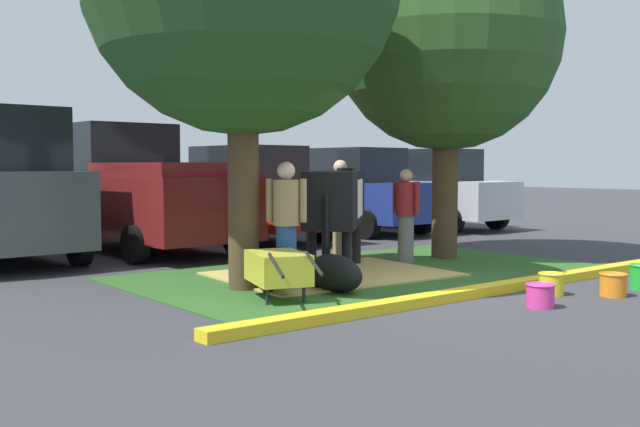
{
  "coord_description": "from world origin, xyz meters",
  "views": [
    {
      "loc": [
        -6.84,
        -6.36,
        1.61
      ],
      "look_at": [
        -0.07,
        2.15,
        0.9
      ],
      "focal_mm": 41.38,
      "sensor_mm": 36.0,
      "label": 1
    }
  ],
  "objects_px": {
    "wheelbarrow": "(277,268)",
    "bucket_yellow": "(551,283)",
    "person_visitor_near": "(406,213)",
    "bucket_pink": "(540,295)",
    "cow_holstein": "(336,199)",
    "sedan_silver": "(430,190)",
    "shade_tree_right": "(447,38)",
    "pickup_truck_maroon": "(137,192)",
    "person_visitor_far": "(340,206)",
    "sedan_red": "(248,195)",
    "calf_lying": "(333,273)",
    "bucket_orange": "(613,284)",
    "sedan_blue": "(352,191)",
    "person_handler": "(286,222)"
  },
  "relations": [
    {
      "from": "person_handler",
      "to": "bucket_pink",
      "type": "relative_size",
      "value": 4.91
    },
    {
      "from": "wheelbarrow",
      "to": "sedan_red",
      "type": "height_order",
      "value": "sedan_red"
    },
    {
      "from": "person_visitor_far",
      "to": "pickup_truck_maroon",
      "type": "distance_m",
      "value": 4.09
    },
    {
      "from": "calf_lying",
      "to": "sedan_blue",
      "type": "bearing_deg",
      "value": 47.37
    },
    {
      "from": "person_visitor_far",
      "to": "pickup_truck_maroon",
      "type": "bearing_deg",
      "value": 121.1
    },
    {
      "from": "shade_tree_right",
      "to": "sedan_silver",
      "type": "distance_m",
      "value": 6.9
    },
    {
      "from": "bucket_pink",
      "to": "bucket_yellow",
      "type": "bearing_deg",
      "value": 26.46
    },
    {
      "from": "wheelbarrow",
      "to": "bucket_pink",
      "type": "height_order",
      "value": "wheelbarrow"
    },
    {
      "from": "calf_lying",
      "to": "bucket_yellow",
      "type": "distance_m",
      "value": 2.73
    },
    {
      "from": "person_visitor_near",
      "to": "bucket_pink",
      "type": "relative_size",
      "value": 4.6
    },
    {
      "from": "bucket_pink",
      "to": "person_visitor_near",
      "type": "bearing_deg",
      "value": 67.81
    },
    {
      "from": "person_visitor_far",
      "to": "sedan_red",
      "type": "relative_size",
      "value": 0.38
    },
    {
      "from": "wheelbarrow",
      "to": "sedan_red",
      "type": "relative_size",
      "value": 0.36
    },
    {
      "from": "bucket_orange",
      "to": "sedan_blue",
      "type": "distance_m",
      "value": 9.18
    },
    {
      "from": "sedan_blue",
      "to": "bucket_yellow",
      "type": "bearing_deg",
      "value": -114.69
    },
    {
      "from": "wheelbarrow",
      "to": "bucket_yellow",
      "type": "relative_size",
      "value": 4.92
    },
    {
      "from": "shade_tree_right",
      "to": "sedan_blue",
      "type": "bearing_deg",
      "value": 67.27
    },
    {
      "from": "calf_lying",
      "to": "sedan_blue",
      "type": "xyz_separation_m",
      "value": [
        5.66,
        6.15,
        0.75
      ]
    },
    {
      "from": "person_visitor_near",
      "to": "bucket_pink",
      "type": "height_order",
      "value": "person_visitor_near"
    },
    {
      "from": "shade_tree_right",
      "to": "person_visitor_near",
      "type": "bearing_deg",
      "value": -174.12
    },
    {
      "from": "wheelbarrow",
      "to": "bucket_yellow",
      "type": "bearing_deg",
      "value": -32.24
    },
    {
      "from": "person_visitor_near",
      "to": "shade_tree_right",
      "type": "bearing_deg",
      "value": 5.88
    },
    {
      "from": "calf_lying",
      "to": "bucket_pink",
      "type": "height_order",
      "value": "calf_lying"
    },
    {
      "from": "cow_holstein",
      "to": "shade_tree_right",
      "type": "bearing_deg",
      "value": 2.93
    },
    {
      "from": "bucket_pink",
      "to": "sedan_blue",
      "type": "height_order",
      "value": "sedan_blue"
    },
    {
      "from": "bucket_pink",
      "to": "sedan_silver",
      "type": "distance_m",
      "value": 10.77
    },
    {
      "from": "person_handler",
      "to": "bucket_orange",
      "type": "distance_m",
      "value": 4.13
    },
    {
      "from": "person_handler",
      "to": "bucket_pink",
      "type": "distance_m",
      "value": 3.22
    },
    {
      "from": "shade_tree_right",
      "to": "bucket_yellow",
      "type": "relative_size",
      "value": 17.63
    },
    {
      "from": "calf_lying",
      "to": "sedan_red",
      "type": "xyz_separation_m",
      "value": [
        2.66,
        6.07,
        0.75
      ]
    },
    {
      "from": "cow_holstein",
      "to": "bucket_yellow",
      "type": "xyz_separation_m",
      "value": [
        0.84,
        -3.17,
        -0.96
      ]
    },
    {
      "from": "person_visitor_near",
      "to": "bucket_orange",
      "type": "distance_m",
      "value": 3.79
    },
    {
      "from": "calf_lying",
      "to": "person_visitor_near",
      "type": "relative_size",
      "value": 0.86
    },
    {
      "from": "calf_lying",
      "to": "bucket_orange",
      "type": "xyz_separation_m",
      "value": [
        2.48,
        -2.42,
        -0.09
      ]
    },
    {
      "from": "cow_holstein",
      "to": "person_handler",
      "type": "distance_m",
      "value": 1.82
    },
    {
      "from": "shade_tree_right",
      "to": "person_visitor_far",
      "type": "height_order",
      "value": "shade_tree_right"
    },
    {
      "from": "bucket_orange",
      "to": "sedan_blue",
      "type": "bearing_deg",
      "value": 69.62
    },
    {
      "from": "sedan_red",
      "to": "sedan_silver",
      "type": "height_order",
      "value": "same"
    },
    {
      "from": "cow_holstein",
      "to": "sedan_red",
      "type": "bearing_deg",
      "value": 72.25
    },
    {
      "from": "calf_lying",
      "to": "sedan_silver",
      "type": "height_order",
      "value": "sedan_silver"
    },
    {
      "from": "shade_tree_right",
      "to": "sedan_blue",
      "type": "distance_m",
      "value": 5.86
    },
    {
      "from": "calf_lying",
      "to": "bucket_orange",
      "type": "distance_m",
      "value": 3.47
    },
    {
      "from": "person_handler",
      "to": "sedan_red",
      "type": "relative_size",
      "value": 0.37
    },
    {
      "from": "person_visitor_far",
      "to": "sedan_silver",
      "type": "bearing_deg",
      "value": 30.24
    },
    {
      "from": "shade_tree_right",
      "to": "pickup_truck_maroon",
      "type": "height_order",
      "value": "shade_tree_right"
    },
    {
      "from": "calf_lying",
      "to": "wheelbarrow",
      "type": "distance_m",
      "value": 0.93
    },
    {
      "from": "person_visitor_far",
      "to": "wheelbarrow",
      "type": "xyz_separation_m",
      "value": [
        -3.08,
        -2.5,
        -0.53
      ]
    },
    {
      "from": "calf_lying",
      "to": "sedan_red",
      "type": "distance_m",
      "value": 6.67
    },
    {
      "from": "cow_holstein",
      "to": "sedan_blue",
      "type": "bearing_deg",
      "value": 47.03
    },
    {
      "from": "cow_holstein",
      "to": "sedan_silver",
      "type": "bearing_deg",
      "value": 33.43
    }
  ]
}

